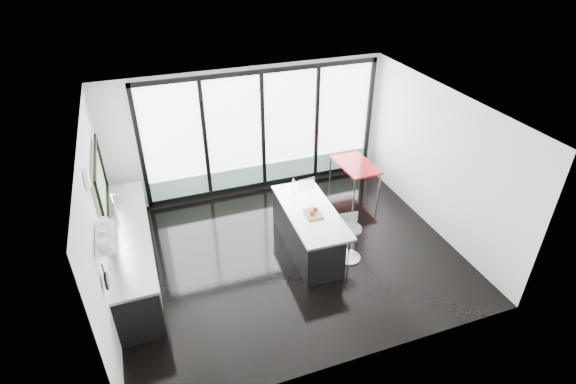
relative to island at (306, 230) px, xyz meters
name	(u,v)px	position (x,y,z in m)	size (l,w,h in m)	color
floor	(288,254)	(-0.37, -0.05, -0.43)	(6.00, 5.00, 0.00)	black
ceiling	(289,111)	(-0.37, -0.05, 2.37)	(6.00, 5.00, 0.00)	white
wall_back	(261,136)	(-0.10, 2.42, 0.84)	(6.00, 0.09, 2.80)	silver
wall_front	(357,288)	(-0.37, -2.55, 0.97)	(6.00, 0.00, 2.80)	silver
wall_left	(100,206)	(-3.34, 0.22, 1.13)	(0.26, 5.00, 2.80)	silver
wall_right	(438,161)	(2.63, -0.05, 0.97)	(0.00, 5.00, 2.80)	silver
counter_cabinets	(133,253)	(-3.04, 0.35, 0.04)	(0.69, 3.24, 1.36)	black
island	(306,230)	(0.00, 0.00, 0.00)	(0.93, 2.09, 1.10)	black
bar_stool_near	(350,243)	(0.62, -0.54, -0.08)	(0.44, 0.44, 0.69)	silver
bar_stool_far	(309,208)	(0.34, 0.70, -0.05)	(0.47, 0.47, 0.75)	silver
red_table	(354,176)	(1.81, 1.63, -0.09)	(0.71, 1.24, 0.67)	maroon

